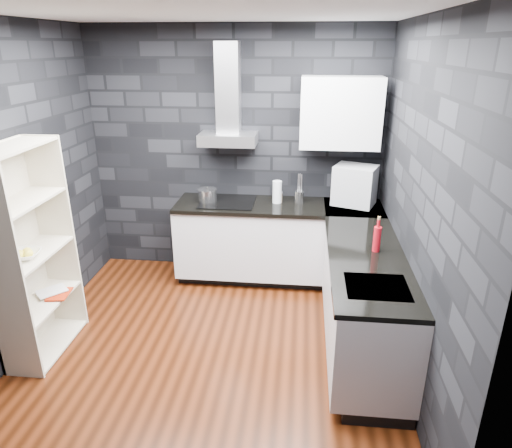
% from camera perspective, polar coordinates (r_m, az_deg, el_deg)
% --- Properties ---
extents(ground, '(3.20, 3.20, 0.00)m').
position_cam_1_polar(ground, '(4.20, -5.59, -14.90)').
color(ground, '#461B0A').
extents(ceiling, '(3.20, 3.20, 0.00)m').
position_cam_1_polar(ceiling, '(3.39, -7.39, 24.93)').
color(ceiling, white).
extents(wall_back, '(3.20, 0.05, 2.70)m').
position_cam_1_polar(wall_back, '(5.11, -2.54, 8.65)').
color(wall_back, black).
rests_on(wall_back, ground).
extents(wall_front, '(3.20, 0.05, 2.70)m').
position_cam_1_polar(wall_front, '(2.16, -15.51, -11.19)').
color(wall_front, black).
rests_on(wall_front, ground).
extents(wall_left, '(0.05, 3.20, 2.70)m').
position_cam_1_polar(wall_left, '(4.22, -28.49, 3.23)').
color(wall_left, black).
rests_on(wall_left, ground).
extents(wall_right, '(0.05, 3.20, 2.70)m').
position_cam_1_polar(wall_right, '(3.60, 19.81, 1.77)').
color(wall_right, black).
rests_on(wall_right, ground).
extents(toekick_back, '(2.18, 0.50, 0.10)m').
position_cam_1_polar(toekick_back, '(5.25, 2.67, -6.16)').
color(toekick_back, black).
rests_on(toekick_back, ground).
extents(toekick_right, '(0.50, 1.78, 0.10)m').
position_cam_1_polar(toekick_right, '(4.23, 13.37, -14.37)').
color(toekick_right, black).
rests_on(toekick_right, ground).
extents(counter_back_cab, '(2.20, 0.60, 0.76)m').
position_cam_1_polar(counter_back_cab, '(5.03, 2.73, -2.03)').
color(counter_back_cab, silver).
rests_on(counter_back_cab, ground).
extents(counter_right_cab, '(0.60, 1.80, 0.76)m').
position_cam_1_polar(counter_right_cab, '(3.99, 13.33, -9.35)').
color(counter_right_cab, silver).
rests_on(counter_right_cab, ground).
extents(counter_back_top, '(2.20, 0.62, 0.04)m').
position_cam_1_polar(counter_back_top, '(4.87, 2.80, 2.23)').
color(counter_back_top, black).
rests_on(counter_back_top, counter_back_cab).
extents(counter_right_top, '(0.62, 1.80, 0.04)m').
position_cam_1_polar(counter_right_top, '(3.80, 13.69, -4.16)').
color(counter_right_top, black).
rests_on(counter_right_top, counter_right_cab).
extents(counter_corner_top, '(0.62, 0.62, 0.04)m').
position_cam_1_polar(counter_corner_top, '(4.91, 12.18, 1.90)').
color(counter_corner_top, black).
rests_on(counter_corner_top, counter_right_cab).
extents(hood_body, '(0.60, 0.34, 0.12)m').
position_cam_1_polar(hood_body, '(4.89, -3.51, 10.54)').
color(hood_body, silver).
rests_on(hood_body, wall_back).
extents(hood_chimney, '(0.24, 0.20, 0.90)m').
position_cam_1_polar(hood_chimney, '(4.89, -3.51, 16.58)').
color(hood_chimney, silver).
rests_on(hood_chimney, hood_body).
extents(upper_cabinet, '(0.80, 0.35, 0.70)m').
position_cam_1_polar(upper_cabinet, '(4.78, 10.52, 13.51)').
color(upper_cabinet, silver).
rests_on(upper_cabinet, wall_back).
extents(cooktop, '(0.58, 0.50, 0.01)m').
position_cam_1_polar(cooktop, '(4.93, -3.58, 2.78)').
color(cooktop, black).
rests_on(cooktop, counter_back_top).
extents(sink_rim, '(0.44, 0.40, 0.01)m').
position_cam_1_polar(sink_rim, '(3.36, 14.88, -7.64)').
color(sink_rim, silver).
rests_on(sink_rim, counter_right_top).
extents(pot, '(0.25, 0.25, 0.12)m').
position_cam_1_polar(pot, '(4.95, -6.08, 3.56)').
color(pot, silver).
rests_on(pot, cooktop).
extents(glass_vase, '(0.13, 0.13, 0.24)m').
position_cam_1_polar(glass_vase, '(4.89, 2.66, 4.02)').
color(glass_vase, white).
rests_on(glass_vase, counter_back_top).
extents(storage_jar, '(0.11, 0.11, 0.10)m').
position_cam_1_polar(storage_jar, '(4.92, 2.81, 3.30)').
color(storage_jar, tan).
rests_on(storage_jar, counter_back_top).
extents(utensil_crock, '(0.11, 0.11, 0.13)m').
position_cam_1_polar(utensil_crock, '(4.92, 5.42, 3.40)').
color(utensil_crock, silver).
rests_on(utensil_crock, counter_back_top).
extents(appliance_garage, '(0.50, 0.44, 0.41)m').
position_cam_1_polar(appliance_garage, '(4.87, 12.24, 4.76)').
color(appliance_garage, '#A2A4A9').
rests_on(appliance_garage, counter_back_top).
extents(red_bottle, '(0.06, 0.06, 0.21)m').
position_cam_1_polar(red_bottle, '(3.86, 14.88, -1.84)').
color(red_bottle, maroon).
rests_on(red_bottle, counter_right_top).
extents(bookshelf, '(0.47, 0.85, 1.80)m').
position_cam_1_polar(bookshelf, '(4.14, -26.22, -3.43)').
color(bookshelf, beige).
rests_on(bookshelf, ground).
extents(fruit_bowl, '(0.27, 0.27, 0.06)m').
position_cam_1_polar(fruit_bowl, '(4.06, -26.89, -3.43)').
color(fruit_bowl, white).
rests_on(fruit_bowl, bookshelf).
extents(book_red, '(0.17, 0.04, 0.23)m').
position_cam_1_polar(book_red, '(4.34, -24.61, -6.83)').
color(book_red, '#9C2008').
rests_on(book_red, bookshelf).
extents(book_second, '(0.14, 0.13, 0.24)m').
position_cam_1_polar(book_second, '(4.42, -24.74, -5.99)').
color(book_second, '#B2B2B2').
rests_on(book_second, bookshelf).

